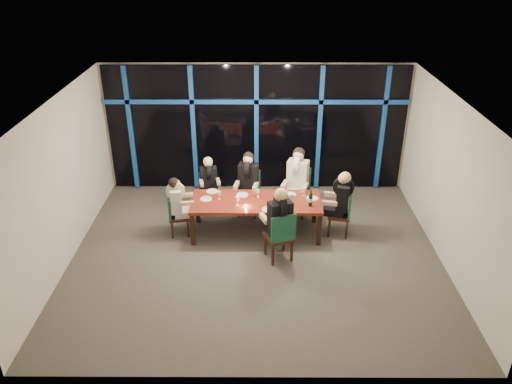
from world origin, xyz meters
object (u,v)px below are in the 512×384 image
dining_table (256,204)px  diner_end_right (341,194)px  chair_end_right (344,211)px  chair_near_mid (281,235)px  diner_far_mid (248,175)px  diner_end_left (177,198)px  diner_far_right (297,173)px  chair_far_left (209,190)px  wine_bottle (311,200)px  chair_far_right (298,188)px  diner_far_left (209,177)px  diner_near_mid (279,213)px  chair_far_mid (249,190)px  water_pitcher (290,199)px  chair_end_left (175,213)px

dining_table → diner_end_right: size_ratio=2.81×
dining_table → chair_end_right: 1.77m
chair_end_right → chair_near_mid: size_ratio=0.93×
diner_far_mid → diner_end_left: 1.62m
diner_far_right → chair_far_left: bearing=-168.3°
diner_end_left → chair_near_mid: bearing=-124.6°
wine_bottle → chair_far_right: bearing=98.5°
dining_table → chair_far_left: chair_far_left is taller
diner_far_left → chair_far_left: bearing=90.0°
chair_near_mid → diner_far_right: (0.42, 1.78, 0.43)m
chair_far_left → chair_end_right: 3.00m
dining_table → diner_near_mid: 1.04m
chair_near_mid → diner_near_mid: bearing=-90.0°
diner_end_left → wine_bottle: (2.63, -0.17, 0.06)m
dining_table → chair_far_mid: chair_far_mid is taller
chair_far_mid → diner_far_mid: size_ratio=1.03×
diner_far_mid → chair_far_mid: bearing=90.0°
diner_end_right → diner_near_mid: size_ratio=0.93×
diner_end_right → water_pitcher: bearing=-73.5°
chair_far_mid → chair_near_mid: size_ratio=0.96×
chair_far_left → chair_near_mid: (1.50, -2.01, 0.09)m
chair_near_mid → diner_near_mid: 0.41m
chair_far_mid → chair_end_right: size_ratio=1.04×
chair_far_left → diner_far_right: (1.92, -0.22, 0.52)m
dining_table → chair_far_left: size_ratio=3.01×
diner_end_right → water_pitcher: size_ratio=4.38×
dining_table → diner_far_left: diner_far_left is taller
diner_far_right → wine_bottle: 1.02m
chair_far_right → chair_far_left: bearing=-165.7°
diner_far_left → water_pitcher: size_ratio=3.98×
chair_end_right → diner_far_left: (-2.79, 0.98, 0.30)m
chair_end_left → diner_end_right: 3.35m
chair_far_left → water_pitcher: bearing=-44.9°
chair_end_left → diner_near_mid: 2.29m
diner_far_mid → water_pitcher: (0.85, -0.90, -0.08)m
chair_far_mid → chair_far_right: (1.06, 0.00, 0.04)m
chair_near_mid → dining_table: bearing=-85.6°
water_pitcher → diner_far_mid: bearing=157.2°
chair_far_right → diner_far_right: (-0.03, -0.08, 0.42)m
chair_far_left → chair_far_right: (1.95, -0.14, 0.11)m
chair_far_right → diner_near_mid: bearing=-86.5°
diner_end_right → diner_far_left: bearing=-98.1°
dining_table → chair_far_right: 1.27m
chair_far_mid → diner_far_right: bearing=6.2°
chair_far_left → chair_end_right: chair_end_right is taller
chair_far_right → diner_end_right: 1.23m
chair_end_left → wine_bottle: 2.74m
diner_end_left → wine_bottle: bearing=-103.1°
diner_far_left → diner_end_right: 2.88m
diner_end_right → diner_near_mid: 1.54m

